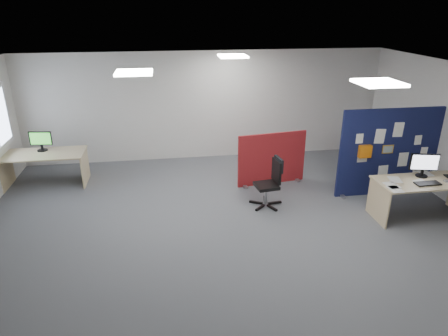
{
  "coord_description": "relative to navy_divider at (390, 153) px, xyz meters",
  "views": [
    {
      "loc": [
        -1.05,
        -6.31,
        3.69
      ],
      "look_at": [
        -0.05,
        0.21,
        1.0
      ],
      "focal_mm": 32.0,
      "sensor_mm": 36.0,
      "label": 1
    }
  ],
  "objects": [
    {
      "name": "second_desk",
      "position": [
        -7.15,
        1.6,
        -0.35
      ],
      "size": [
        1.71,
        0.85,
        0.73
      ],
      "color": "beige",
      "rests_on": "floor"
    },
    {
      "name": "keyboard",
      "position": [
        0.07,
        -1.18,
        -0.17
      ],
      "size": [
        0.45,
        0.19,
        0.02
      ],
      "primitive_type": "cube",
      "rotation": [
        0.0,
        0.0,
        0.01
      ],
      "color": "black",
      "rests_on": "main_desk"
    },
    {
      "name": "navy_divider",
      "position": [
        0.0,
        0.0,
        0.0
      ],
      "size": [
        2.22,
        0.3,
        1.83
      ],
      "color": "#0E1536",
      "rests_on": "floor"
    },
    {
      "name": "monitor_second",
      "position": [
        -7.21,
        1.74,
        0.06
      ],
      "size": [
        0.48,
        0.22,
        0.44
      ],
      "rotation": [
        0.0,
        0.0,
        -0.13
      ],
      "color": "black",
      "rests_on": "second_desk"
    },
    {
      "name": "monitor_main",
      "position": [
        0.18,
        -0.84,
        0.07
      ],
      "size": [
        0.51,
        0.21,
        0.45
      ],
      "rotation": [
        0.0,
        0.0,
        -0.23
      ],
      "color": "black",
      "rests_on": "main_desk"
    },
    {
      "name": "wall_front",
      "position": [
        -3.47,
        -4.23,
        0.44
      ],
      "size": [
        9.0,
        0.02,
        2.7
      ],
      "primitive_type": "cube",
      "color": "silver",
      "rests_on": "floor"
    },
    {
      "name": "main_desk",
      "position": [
        0.11,
        -1.0,
        -0.35
      ],
      "size": [
        1.77,
        0.79,
        0.73
      ],
      "color": "beige",
      "rests_on": "floor"
    },
    {
      "name": "floor",
      "position": [
        -3.47,
        -0.73,
        -0.91
      ],
      "size": [
        9.0,
        9.0,
        0.0
      ],
      "primitive_type": "plane",
      "color": "#515459",
      "rests_on": "ground"
    },
    {
      "name": "office_chair",
      "position": [
        -2.52,
        -0.17,
        -0.36
      ],
      "size": [
        0.64,
        0.65,
        0.98
      ],
      "rotation": [
        0.0,
        0.0,
        0.13
      ],
      "color": "black",
      "rests_on": "floor"
    },
    {
      "name": "wall_back",
      "position": [
        -3.47,
        2.77,
        0.44
      ],
      "size": [
        9.0,
        0.02,
        2.7
      ],
      "primitive_type": "cube",
      "color": "silver",
      "rests_on": "floor"
    },
    {
      "name": "mouse",
      "position": [
        0.48,
        -1.13,
        -0.17
      ],
      "size": [
        0.11,
        0.08,
        0.03
      ],
      "primitive_type": "cube",
      "rotation": [
        0.0,
        0.0,
        0.22
      ],
      "color": "#97969B",
      "rests_on": "main_desk"
    },
    {
      "name": "ceiling",
      "position": [
        -3.47,
        -0.73,
        1.79
      ],
      "size": [
        9.0,
        7.0,
        0.02
      ],
      "primitive_type": "cube",
      "color": "white",
      "rests_on": "wall_back"
    },
    {
      "name": "desk_papers",
      "position": [
        -0.11,
        -1.07,
        -0.18
      ],
      "size": [
        1.43,
        0.88,
        0.0
      ],
      "color": "white",
      "rests_on": "main_desk"
    },
    {
      "name": "ceiling_lights",
      "position": [
        -3.13,
        -0.06,
        1.76
      ],
      "size": [
        4.1,
        4.1,
        0.04
      ],
      "color": "white",
      "rests_on": "ceiling"
    },
    {
      "name": "red_divider",
      "position": [
        -2.24,
        0.86,
        -0.34
      ],
      "size": [
        1.55,
        0.3,
        1.17
      ],
      "rotation": [
        0.0,
        0.0,
        0.14
      ],
      "color": "maroon",
      "rests_on": "floor"
    }
  ]
}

